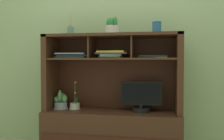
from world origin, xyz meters
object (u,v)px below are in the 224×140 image
(potted_orchid, at_px, (75,105))
(ceramic_vase, at_px, (157,28))
(media_console, at_px, (112,117))
(magazine_stack_right, at_px, (112,54))
(magazine_stack_centre, at_px, (73,56))
(magazine_stack_left, at_px, (153,57))
(potted_fern, at_px, (61,102))
(potted_succulent, at_px, (112,28))
(tv_monitor, at_px, (141,98))
(diffuser_bottle, at_px, (71,31))

(potted_orchid, distance_m, ceramic_vase, 1.25)
(media_console, height_order, ceramic_vase, ceramic_vase)
(magazine_stack_right, xyz_separation_m, ceramic_vase, (0.47, 0.05, 0.28))
(potted_orchid, xyz_separation_m, magazine_stack_right, (0.44, -0.06, 0.58))
(media_console, distance_m, potted_orchid, 0.45)
(magazine_stack_centre, height_order, ceramic_vase, ceramic_vase)
(media_console, xyz_separation_m, magazine_stack_centre, (-0.45, 0.02, 0.68))
(media_console, relative_size, magazine_stack_left, 4.69)
(potted_fern, bearing_deg, magazine_stack_centre, 8.99)
(media_console, distance_m, ceramic_vase, 1.08)
(media_console, height_order, potted_orchid, media_console)
(media_console, relative_size, potted_succulent, 7.49)
(ceramic_vase, bearing_deg, magazine_stack_left, 162.11)
(potted_fern, bearing_deg, tv_monitor, -1.55)
(magazine_stack_right, bearing_deg, potted_orchid, 172.17)
(media_console, xyz_separation_m, magazine_stack_left, (0.44, 0.02, 0.67))
(potted_orchid, bearing_deg, ceramic_vase, -0.37)
(magazine_stack_centre, distance_m, ceramic_vase, 0.98)
(potted_orchid, xyz_separation_m, ceramic_vase, (0.91, -0.01, 0.85))
(magazine_stack_right, xyz_separation_m, diffuser_bottle, (-0.48, 0.07, 0.26))
(magazine_stack_left, xyz_separation_m, magazine_stack_centre, (-0.89, 0.01, 0.01))
(ceramic_vase, bearing_deg, tv_monitor, -170.22)
(magazine_stack_right, distance_m, diffuser_bottle, 0.56)
(magazine_stack_centre, distance_m, magazine_stack_right, 0.47)
(diffuser_bottle, relative_size, potted_succulent, 1.25)
(potted_orchid, height_order, magazine_stack_centre, magazine_stack_centre)
(potted_orchid, bearing_deg, potted_succulent, -2.28)
(magazine_stack_centre, bearing_deg, potted_orchid, -28.96)
(tv_monitor, xyz_separation_m, magazine_stack_centre, (-0.77, 0.05, 0.46))
(tv_monitor, relative_size, diffuser_bottle, 1.77)
(magazine_stack_centre, bearing_deg, potted_succulent, -3.79)
(magazine_stack_centre, bearing_deg, potted_fern, -171.01)
(magazine_stack_right, xyz_separation_m, potted_succulent, (-0.00, 0.04, 0.29))
(potted_succulent, bearing_deg, magazine_stack_centre, 176.21)
(tv_monitor, distance_m, diffuser_bottle, 1.09)
(magazine_stack_right, bearing_deg, ceramic_vase, 6.57)
(potted_orchid, distance_m, potted_succulent, 0.97)
(potted_fern, bearing_deg, ceramic_vase, 0.16)
(potted_orchid, relative_size, magazine_stack_centre, 0.87)
(tv_monitor, relative_size, magazine_stack_left, 1.39)
(potted_fern, height_order, diffuser_bottle, diffuser_bottle)
(media_console, height_order, diffuser_bottle, diffuser_bottle)
(potted_orchid, height_order, potted_fern, potted_orchid)
(magazine_stack_left, xyz_separation_m, magazine_stack_right, (-0.43, -0.07, 0.03))
(potted_succulent, bearing_deg, media_console, 108.52)
(media_console, bearing_deg, ceramic_vase, 0.54)
(media_console, bearing_deg, potted_orchid, 178.62)
(tv_monitor, height_order, ceramic_vase, ceramic_vase)
(media_console, distance_m, potted_succulent, 0.98)
(diffuser_bottle, xyz_separation_m, ceramic_vase, (0.96, -0.01, 0.01))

